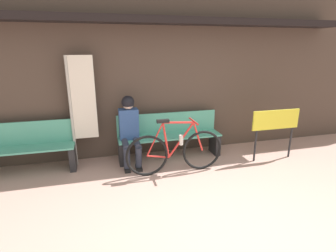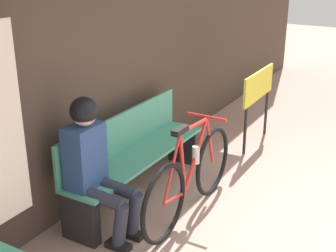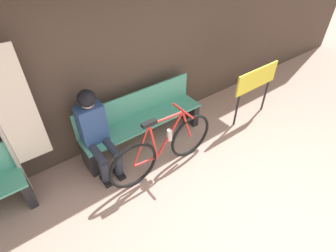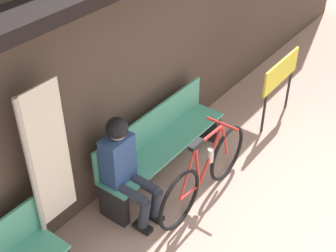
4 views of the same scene
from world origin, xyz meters
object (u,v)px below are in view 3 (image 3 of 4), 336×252
signboard (256,82)px  person_seated (95,128)px  bicycle (164,148)px  park_bench_near (142,120)px  banner_pole (12,118)px

signboard → person_seated: bearing=169.5°
bicycle → park_bench_near: bearing=83.6°
bicycle → person_seated: 0.95m
park_bench_near → banner_pole: 1.73m
park_bench_near → signboard: 1.99m
bicycle → person_seated: (-0.69, 0.56, 0.33)m
bicycle → banner_pole: (-1.49, 0.75, 0.75)m
bicycle → person_seated: size_ratio=1.34×
person_seated → signboard: bearing=-10.5°
park_bench_near → bicycle: bicycle is taller
person_seated → park_bench_near: bearing=8.2°
park_bench_near → banner_pole: (-1.57, 0.08, 0.73)m
park_bench_near → signboard: bearing=-17.7°
signboard → banner_pole: bearing=168.8°
bicycle → banner_pole: size_ratio=0.86×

